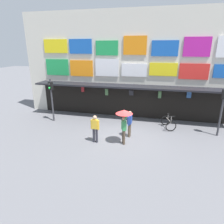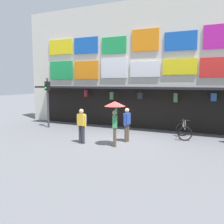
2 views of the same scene
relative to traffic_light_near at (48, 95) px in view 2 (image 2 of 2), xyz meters
name	(u,v)px [view 2 (image 2 of 2)]	position (x,y,z in m)	size (l,w,h in m)	color
ground_plane	(119,142)	(5.76, -1.69, -2.14)	(80.00, 80.00, 0.00)	slate
shopfront	(148,66)	(5.76, 2.88, 1.82)	(18.00, 2.60, 8.00)	beige
traffic_light_near	(48,95)	(0.00, 0.00, 0.00)	(0.33, 0.35, 3.20)	#38383D
bicycle_parked	(184,131)	(8.48, 0.53, -1.75)	(1.02, 1.32, 1.05)	black
pedestrian_in_red	(82,123)	(4.22, -2.64, -1.16)	(0.53, 0.37, 1.68)	#2D2D38
pedestrian_in_black	(127,123)	(6.06, -1.42, -1.19)	(0.27, 0.53, 1.68)	brown
pedestrian_with_umbrella	(115,111)	(5.88, -2.47, -0.50)	(0.96, 0.96, 2.08)	brown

